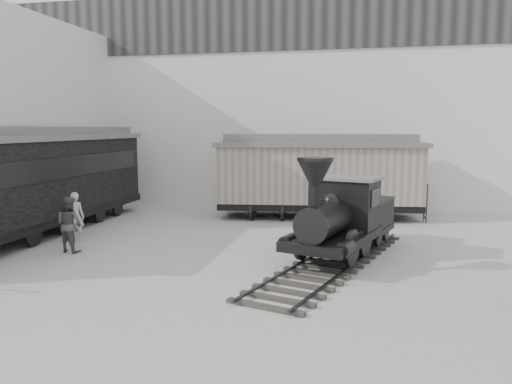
% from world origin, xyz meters
% --- Properties ---
extents(ground, '(90.00, 90.00, 0.00)m').
position_xyz_m(ground, '(0.00, 0.00, 0.00)').
color(ground, '#9E9E9B').
extents(north_wall, '(34.00, 2.51, 11.00)m').
position_xyz_m(north_wall, '(0.00, 14.98, 5.55)').
color(north_wall, silver).
rests_on(north_wall, ground).
extents(west_pavilion, '(7.00, 12.11, 9.00)m').
position_xyz_m(west_pavilion, '(-14.50, 9.96, 4.49)').
color(west_pavilion, silver).
rests_on(west_pavilion, ground).
extents(locomotive, '(4.63, 9.38, 3.25)m').
position_xyz_m(locomotive, '(2.03, 3.90, 1.20)').
color(locomotive, '#383430').
rests_on(locomotive, ground).
extents(boxcar, '(9.68, 4.03, 3.85)m').
position_xyz_m(boxcar, '(0.71, 11.20, 2.02)').
color(boxcar, black).
rests_on(boxcar, ground).
extents(passenger_coach, '(3.27, 14.48, 3.86)m').
position_xyz_m(passenger_coach, '(-9.72, 4.93, 2.13)').
color(passenger_coach, black).
rests_on(passenger_coach, ground).
extents(visitor_a, '(0.73, 0.54, 1.81)m').
position_xyz_m(visitor_a, '(-7.60, 4.49, 0.91)').
color(visitor_a, '#BCBCBC').
rests_on(visitor_a, ground).
extents(visitor_b, '(1.06, 0.91, 1.88)m').
position_xyz_m(visitor_b, '(-6.87, 2.96, 0.94)').
color(visitor_b, '#444445').
rests_on(visitor_b, ground).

